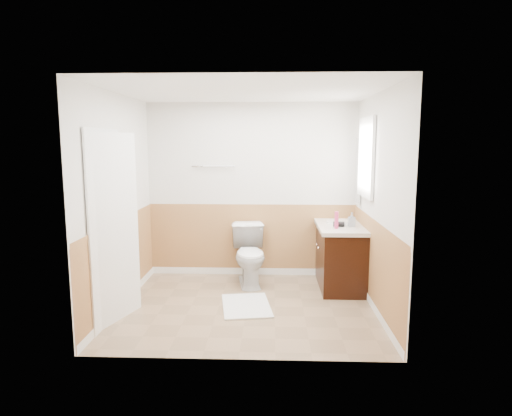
{
  "coord_description": "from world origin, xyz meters",
  "views": [
    {
      "loc": [
        0.3,
        -4.99,
        1.93
      ],
      "look_at": [
        0.1,
        0.25,
        1.15
      ],
      "focal_mm": 30.73,
      "sensor_mm": 36.0,
      "label": 1
    }
  ],
  "objects_px": {
    "bath_mat": "(246,306)",
    "vanity_cabinet": "(340,257)",
    "lotion_bottle": "(336,220)",
    "soap_dispenser": "(352,219)",
    "toilet": "(250,255)"
  },
  "relations": [
    {
      "from": "soap_dispenser",
      "to": "bath_mat",
      "type": "bearing_deg",
      "value": -152.83
    },
    {
      "from": "toilet",
      "to": "soap_dispenser",
      "type": "distance_m",
      "value": 1.45
    },
    {
      "from": "toilet",
      "to": "lotion_bottle",
      "type": "relative_size",
      "value": 3.69
    },
    {
      "from": "vanity_cabinet",
      "to": "soap_dispenser",
      "type": "distance_m",
      "value": 0.57
    },
    {
      "from": "bath_mat",
      "to": "vanity_cabinet",
      "type": "xyz_separation_m",
      "value": [
        1.22,
        0.81,
        0.39
      ]
    },
    {
      "from": "lotion_bottle",
      "to": "vanity_cabinet",
      "type": "bearing_deg",
      "value": 70.69
    },
    {
      "from": "toilet",
      "to": "soap_dispenser",
      "type": "relative_size",
      "value": 4.41
    },
    {
      "from": "lotion_bottle",
      "to": "soap_dispenser",
      "type": "relative_size",
      "value": 1.2
    },
    {
      "from": "bath_mat",
      "to": "lotion_bottle",
      "type": "relative_size",
      "value": 3.64
    },
    {
      "from": "bath_mat",
      "to": "soap_dispenser",
      "type": "relative_size",
      "value": 4.35
    },
    {
      "from": "toilet",
      "to": "vanity_cabinet",
      "type": "bearing_deg",
      "value": -11.2
    },
    {
      "from": "toilet",
      "to": "bath_mat",
      "type": "distance_m",
      "value": 0.95
    },
    {
      "from": "toilet",
      "to": "lotion_bottle",
      "type": "xyz_separation_m",
      "value": [
        1.12,
        -0.34,
        0.55
      ]
    },
    {
      "from": "bath_mat",
      "to": "soap_dispenser",
      "type": "bearing_deg",
      "value": 27.17
    },
    {
      "from": "toilet",
      "to": "soap_dispenser",
      "type": "xyz_separation_m",
      "value": [
        1.34,
        -0.18,
        0.54
      ]
    }
  ]
}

